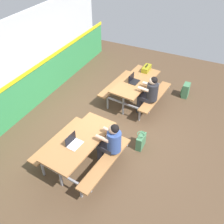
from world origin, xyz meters
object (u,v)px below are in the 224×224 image
at_px(laptop_silver, 73,143).
at_px(backpack_dark, 186,90).
at_px(student_further, 149,92).
at_px(student_nearer, 111,141).
at_px(laptop_dark, 133,80).
at_px(tote_bag_bright, 141,141).
at_px(picnic_table_left, 80,146).
at_px(picnic_table_right, 136,86).
at_px(toolbox_grey, 146,68).

distance_m(laptop_silver, backpack_dark, 4.13).
bearing_deg(student_further, student_nearer, 176.71).
relative_size(student_further, laptop_dark, 3.54).
bearing_deg(laptop_dark, backpack_dark, -52.19).
bearing_deg(tote_bag_bright, picnic_table_left, 136.56).
distance_m(picnic_table_right, laptop_dark, 0.23).
relative_size(student_further, backpack_dark, 2.74).
xyz_separation_m(student_further, tote_bag_bright, (-1.30, -0.29, -0.51)).
distance_m(picnic_table_left, student_further, 2.47).
distance_m(student_nearer, laptop_silver, 0.78).
bearing_deg(tote_bag_bright, picnic_table_right, 26.45).
xyz_separation_m(student_further, laptop_silver, (-2.52, 0.76, 0.08)).
xyz_separation_m(laptop_dark, backpack_dark, (1.03, -1.33, -0.57)).
height_order(student_nearer, student_further, same).
height_order(backpack_dark, tote_bag_bright, backpack_dark).
distance_m(student_nearer, toolbox_grey, 3.11).
xyz_separation_m(student_nearer, backpack_dark, (3.37, -0.87, -0.49)).
bearing_deg(student_nearer, picnic_table_left, 115.25).
height_order(student_nearer, backpack_dark, student_nearer).
bearing_deg(picnic_table_left, laptop_dark, -2.99).
relative_size(laptop_silver, laptop_dark, 1.00).
distance_m(student_nearer, laptop_dark, 2.39).
bearing_deg(picnic_table_right, tote_bag_bright, -153.55).
distance_m(picnic_table_right, tote_bag_bright, 1.88).
xyz_separation_m(picnic_table_right, tote_bag_bright, (-1.65, -0.82, -0.38)).
bearing_deg(student_nearer, tote_bag_bright, -27.93).
height_order(student_nearer, toolbox_grey, student_nearer).
height_order(picnic_table_right, laptop_silver, laptop_silver).
height_order(picnic_table_left, toolbox_grey, toolbox_grey).
xyz_separation_m(student_nearer, laptop_dark, (2.34, 0.45, 0.08)).
bearing_deg(student_further, backpack_dark, -30.41).
xyz_separation_m(picnic_table_right, toolbox_grey, (0.67, -0.07, 0.24)).
distance_m(student_further, backpack_dark, 1.57).
height_order(picnic_table_left, student_nearer, student_nearer).
distance_m(backpack_dark, tote_bag_bright, 2.63).
bearing_deg(picnic_table_left, picnic_table_right, -3.88).
bearing_deg(toolbox_grey, picnic_table_left, 175.73).
distance_m(student_nearer, backpack_dark, 3.51).
height_order(picnic_table_right, tote_bag_bright, picnic_table_right).
height_order(student_further, laptop_dark, student_further).
distance_m(picnic_table_right, laptop_silver, 2.88).
relative_size(laptop_silver, backpack_dark, 0.77).
relative_size(picnic_table_right, student_nearer, 1.50).
relative_size(student_further, toolbox_grey, 3.02).
xyz_separation_m(laptop_silver, tote_bag_bright, (1.21, -1.06, -0.59)).
bearing_deg(toolbox_grey, laptop_silver, 175.05).
bearing_deg(backpack_dark, laptop_silver, 158.26).
height_order(laptop_silver, backpack_dark, laptop_silver).
relative_size(student_nearer, laptop_dark, 3.54).
bearing_deg(picnic_table_left, toolbox_grey, -4.27).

